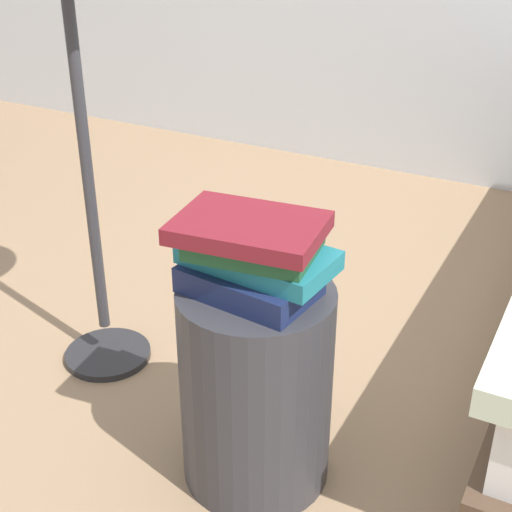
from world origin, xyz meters
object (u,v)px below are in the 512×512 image
at_px(book_navy, 249,281).
at_px(book_forest, 256,244).
at_px(book_teal, 259,257).
at_px(side_table, 256,386).
at_px(book_maroon, 249,228).

height_order(book_navy, book_forest, book_forest).
relative_size(book_teal, book_forest, 1.25).
relative_size(side_table, book_maroon, 1.68).
bearing_deg(book_teal, book_navy, -117.86).
xyz_separation_m(book_navy, book_forest, (0.01, 0.00, 0.08)).
height_order(side_table, book_navy, book_navy).
bearing_deg(side_table, book_forest, -67.12).
distance_m(book_navy, book_teal, 0.05).
distance_m(side_table, book_forest, 0.35).
bearing_deg(book_navy, side_table, 52.34).
xyz_separation_m(side_table, book_forest, (0.00, -0.01, 0.35)).
relative_size(book_navy, book_teal, 0.86).
distance_m(side_table, book_teal, 0.31).
xyz_separation_m(book_forest, book_maroon, (-0.01, -0.00, 0.03)).
bearing_deg(book_navy, book_teal, 63.24).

